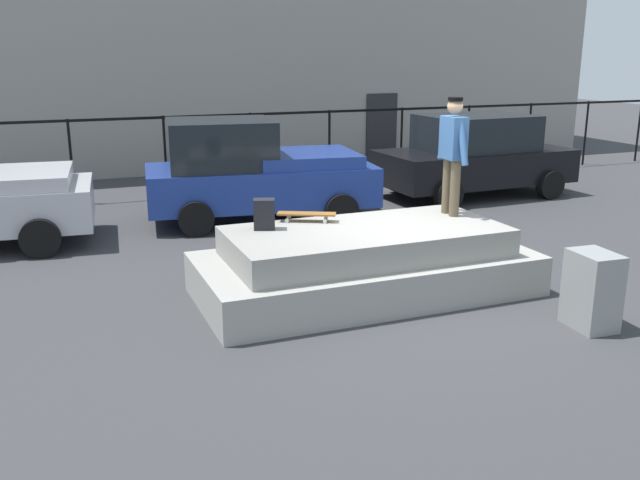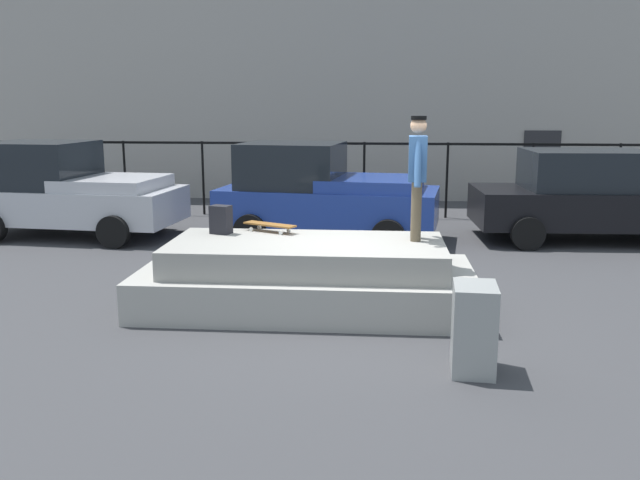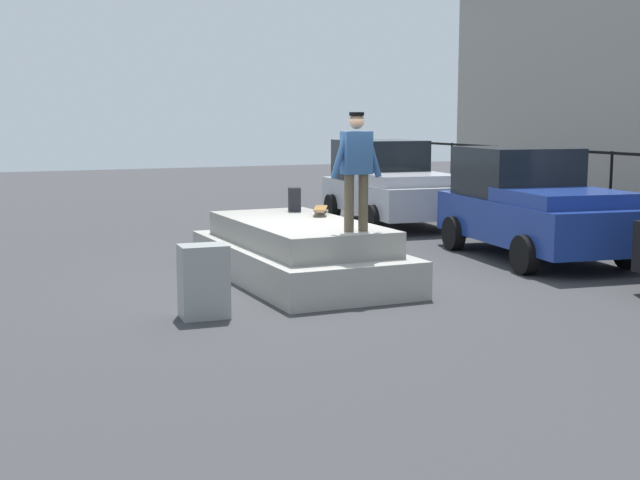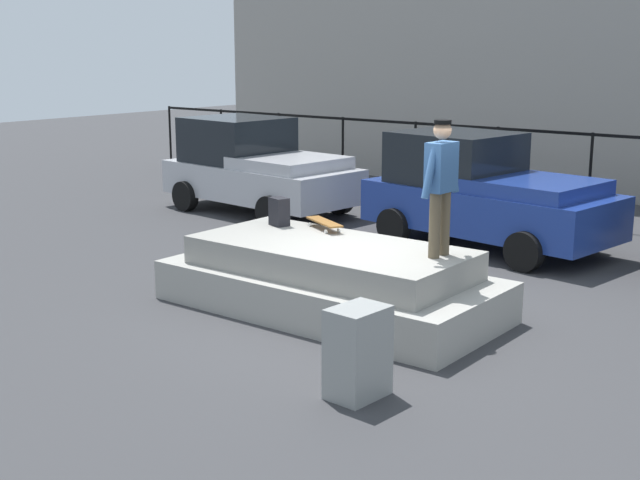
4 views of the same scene
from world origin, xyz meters
TOP-DOWN VIEW (x-y plane):
  - ground_plane at (0.00, 0.00)m, footprint 60.00×60.00m
  - concrete_ledge at (-0.62, 0.11)m, footprint 4.53×2.14m
  - skateboarder at (0.86, 0.38)m, footprint 0.26×0.78m
  - skateboard at (-1.23, 0.77)m, footprint 0.82×0.54m
  - backpack at (-1.91, 0.58)m, footprint 0.33×0.28m
  - car_silver_pickup_near at (-6.12, 4.71)m, footprint 4.44×2.52m
  - car_blue_pickup_mid at (-0.81, 4.75)m, footprint 4.57×2.60m
  - car_black_sedan_far at (4.51, 5.13)m, footprint 4.43×2.34m
  - utility_box at (1.34, -2.01)m, footprint 0.48×0.63m
  - fence_row at (-0.00, 7.65)m, footprint 24.06×0.06m
  - warehouse_building at (0.00, 14.91)m, footprint 24.81×9.26m

SIDE VIEW (x-z plane):
  - ground_plane at x=0.00m, z-range 0.00..0.00m
  - concrete_ledge at x=-0.62m, z-range -0.04..0.87m
  - utility_box at x=1.34m, z-range 0.00..0.93m
  - car_black_sedan_far at x=4.51m, z-range 0.00..1.84m
  - car_silver_pickup_near at x=-6.12m, z-range -0.03..1.94m
  - car_blue_pickup_mid at x=-0.81m, z-range -0.02..1.94m
  - skateboard at x=-1.23m, z-range 0.96..1.08m
  - backpack at x=-1.91m, z-range 0.92..1.32m
  - fence_row at x=0.00m, z-range 0.35..2.18m
  - skateboarder at x=0.86m, z-range 1.04..2.72m
  - warehouse_building at x=0.00m, z-range 0.01..6.90m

